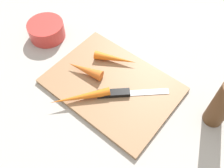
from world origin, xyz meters
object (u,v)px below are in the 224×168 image
Objects in this scene: carrot_longest at (80,97)px; pepper_grinder at (222,105)px; carrot_medium at (115,59)px; carrot_shortest at (85,70)px; cutting_board at (112,85)px; knife at (118,93)px; small_bowl at (46,30)px.

pepper_grinder reaches higher than carrot_longest.
carrot_medium is 0.17m from carrot_longest.
carrot_shortest is at bearing -107.13° from carrot_longest.
cutting_board is 2.46× the size of pepper_grinder.
knife is 0.34m from small_bowl.
carrot_longest is at bearing 70.52° from cutting_board.
small_bowl is (0.27, -0.12, 0.00)m from carrot_longest.
small_bowl is 0.58m from pepper_grinder.
knife is 1.23× the size of carrot_medium.
small_bowl is at bearing -4.24° from cutting_board.
carrot_medium is 0.26m from small_bowl.
cutting_board is 3.31× the size of carrot_shortest.
small_bowl reaches higher than knife.
pepper_grinder is (-0.36, -0.11, 0.05)m from carrot_shortest.
pepper_grinder is (-0.57, -0.07, 0.05)m from small_bowl.
cutting_board is 2.21× the size of carrot_longest.
carrot_medium is at bearing -169.02° from small_bowl.
pepper_grinder is at bearing -162.05° from cutting_board.
small_bowl is at bearing -24.76° from carrot_shortest.
cutting_board is 0.30m from small_bowl.
pepper_grinder is (-0.27, -0.09, 0.07)m from cutting_board.
carrot_medium is (0.08, -0.09, 0.01)m from knife.
knife is (-0.04, 0.02, 0.01)m from cutting_board.
carrot_shortest reaches higher than cutting_board.
small_bowl is at bearing 165.73° from carrot_medium.
carrot_medium is (0.05, -0.07, 0.02)m from cutting_board.
carrot_longest is 0.29m from small_bowl.
small_bowl reaches higher than cutting_board.
carrot_longest is (0.03, 0.09, 0.02)m from cutting_board.
carrot_medium is 0.79× the size of carrot_longest.
knife is at bearing 173.55° from small_bowl.
small_bowl reaches higher than carrot_longest.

